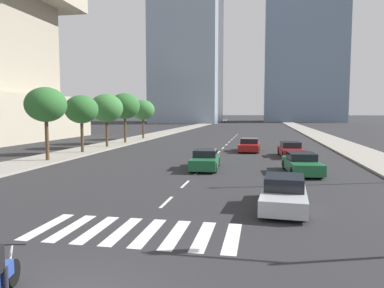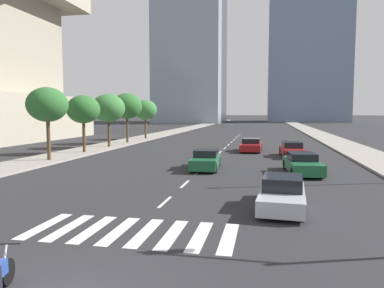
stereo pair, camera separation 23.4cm
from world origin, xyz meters
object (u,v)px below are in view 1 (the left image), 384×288
(sedan_green_2, at_px, (302,164))
(street_tree_fourth, at_px, (125,106))
(sedan_green_3, at_px, (205,160))
(sedan_red_4, at_px, (291,150))
(sedan_silver_0, at_px, (284,194))
(street_tree_third, at_px, (106,108))
(street_tree_second, at_px, (81,110))
(sedan_red_1, at_px, (249,145))
(street_tree_fifth, at_px, (143,110))
(street_tree_nearest, at_px, (46,105))

(sedan_green_2, relative_size, street_tree_fourth, 0.83)
(sedan_green_3, bearing_deg, sedan_red_4, 139.51)
(sedan_silver_0, bearing_deg, sedan_green_3, -149.57)
(street_tree_third, bearing_deg, street_tree_fourth, 90.00)
(sedan_green_2, bearing_deg, street_tree_second, -116.69)
(street_tree_third, height_order, street_tree_fourth, street_tree_fourth)
(sedan_red_1, height_order, sedan_red_4, sedan_red_1)
(sedan_silver_0, height_order, street_tree_fifth, street_tree_fifth)
(sedan_silver_0, distance_m, sedan_red_1, 21.32)
(sedan_silver_0, height_order, sedan_red_1, sedan_silver_0)
(sedan_red_4, relative_size, street_tree_nearest, 0.81)
(sedan_green_2, xyz_separation_m, street_tree_fifth, (-18.82, 25.35, 3.52))
(street_tree_nearest, height_order, street_tree_second, street_tree_nearest)
(sedan_green_2, height_order, sedan_green_3, sedan_green_3)
(sedan_green_2, bearing_deg, street_tree_third, -129.71)
(sedan_red_4, relative_size, street_tree_second, 0.87)
(sedan_red_1, relative_size, sedan_green_3, 1.01)
(sedan_red_4, bearing_deg, street_tree_nearest, -74.24)
(sedan_red_1, distance_m, street_tree_fifth, 20.27)
(sedan_red_1, height_order, street_tree_second, street_tree_second)
(sedan_red_1, relative_size, sedan_green_2, 0.91)
(sedan_green_3, relative_size, street_tree_second, 0.85)
(street_tree_second, xyz_separation_m, street_tree_fifth, (0.00, 17.89, 0.04))
(sedan_green_2, distance_m, street_tree_second, 20.54)
(sedan_silver_0, relative_size, street_tree_second, 0.86)
(street_tree_fourth, xyz_separation_m, street_tree_fifth, (0.00, 6.96, -0.43))
(sedan_red_4, distance_m, street_tree_nearest, 20.42)
(street_tree_third, bearing_deg, street_tree_nearest, -90.00)
(sedan_red_4, xyz_separation_m, street_tree_third, (-18.82, 4.29, 3.67))
(sedan_silver_0, xyz_separation_m, sedan_red_1, (-2.05, 21.23, 0.00))
(sedan_red_4, height_order, street_tree_third, street_tree_third)
(sedan_red_1, bearing_deg, sedan_green_2, 17.86)
(sedan_red_4, relative_size, street_tree_fifth, 0.85)
(street_tree_third, bearing_deg, sedan_green_2, -34.62)
(sedan_green_3, distance_m, street_tree_fourth, 22.16)
(sedan_red_1, bearing_deg, sedan_silver_0, 6.87)
(street_tree_third, bearing_deg, sedan_red_1, -2.40)
(sedan_red_4, relative_size, street_tree_fourth, 0.76)
(street_tree_nearest, bearing_deg, sedan_green_2, -5.37)
(sedan_green_3, xyz_separation_m, street_tree_second, (-12.56, 6.90, 3.48))
(sedan_silver_0, height_order, sedan_green_3, sedan_green_3)
(street_tree_nearest, distance_m, street_tree_fifth, 23.58)
(street_tree_second, height_order, street_tree_fifth, street_tree_fifth)
(sedan_red_1, xyz_separation_m, sedan_red_4, (3.65, -3.65, -0.00))
(sedan_green_2, distance_m, street_tree_fifth, 31.77)
(sedan_red_4, bearing_deg, street_tree_fourth, -121.69)
(street_tree_fourth, relative_size, street_tree_fifth, 1.11)
(street_tree_nearest, bearing_deg, sedan_silver_0, -31.72)
(sedan_red_1, height_order, street_tree_fifth, street_tree_fifth)
(sedan_silver_0, bearing_deg, sedan_red_1, -170.34)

